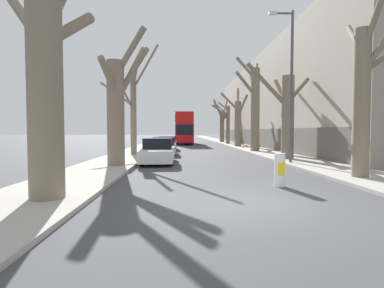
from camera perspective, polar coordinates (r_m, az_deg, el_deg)
name	(u,v)px	position (r m, az deg, el deg)	size (l,w,h in m)	color
ground_plane	(245,203)	(8.00, 10.13, -11.03)	(300.00, 300.00, 0.00)	#424247
sidewalk_left	(160,141)	(57.76, -6.11, 0.65)	(3.10, 120.00, 0.12)	#A39E93
sidewalk_right	(218,141)	(58.08, 4.97, 0.67)	(3.10, 120.00, 0.12)	#A39E93
building_facade_right	(293,104)	(39.08, 18.64, 7.25)	(10.08, 45.75, 10.45)	#9E9384
street_tree_left_0	(46,62)	(8.91, -26.00, 13.80)	(2.95, 2.51, 7.12)	#7A6B56
street_tree_left_1	(118,105)	(15.87, -13.90, 7.27)	(2.16, 3.87, 7.04)	#7A6B56
street_tree_left_2	(133,108)	(23.20, -11.14, 6.69)	(4.69, 2.44, 8.26)	#7A6B56
street_tree_right_0	(363,93)	(13.28, 29.76, 8.40)	(2.00, 4.20, 6.91)	#7A6B56
street_tree_right_1	(286,113)	(20.15, 17.55, 5.65)	(4.65, 2.51, 6.22)	#7A6B56
street_tree_right_2	(254,105)	(27.44, 11.80, 7.22)	(2.92, 3.81, 8.61)	#7A6B56
street_tree_right_3	(238,120)	(35.56, 8.70, 4.47)	(2.63, 4.12, 7.09)	#7A6B56
street_tree_right_4	(227,122)	(42.50, 6.62, 4.24)	(2.52, 3.63, 6.14)	#7A6B56
street_tree_right_5	(222,124)	(49.82, 5.80, 3.86)	(2.90, 4.01, 7.07)	#7A6B56
double_decker_bus	(184,127)	(43.77, -1.53, 3.28)	(2.43, 10.85, 4.40)	red
parked_car_0	(158,151)	(17.54, -6.47, -1.39)	(1.80, 4.58, 1.46)	silver
parked_car_1	(164,146)	(23.68, -5.37, -0.45)	(1.84, 4.43, 1.41)	#9EA3AD
parked_car_2	(167,143)	(29.68, -4.73, 0.12)	(1.79, 4.44, 1.37)	navy
lamp_post	(290,80)	(17.85, 18.15, 11.54)	(1.40, 0.20, 8.50)	#4C4F54
traffic_bollard	(280,170)	(10.52, 16.35, -4.74)	(0.36, 0.37, 1.12)	white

